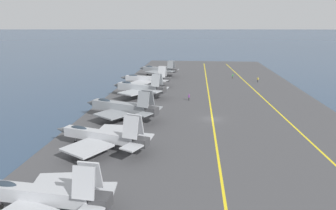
# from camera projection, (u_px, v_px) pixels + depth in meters

# --- Properties ---
(ground_plane) EXTENTS (2000.00, 2000.00, 0.00)m
(ground_plane) POSITION_uv_depth(u_px,v_px,m) (212.00, 121.00, 62.90)
(ground_plane) COLOR #2D425B
(carrier_deck) EXTENTS (199.79, 55.96, 0.40)m
(carrier_deck) POSITION_uv_depth(u_px,v_px,m) (212.00, 120.00, 62.85)
(carrier_deck) COLOR #424244
(carrier_deck) RESTS_ON ground
(deck_stripe_foul_line) EXTENTS (179.60, 9.50, 0.01)m
(deck_stripe_foul_line) POSITION_uv_depth(u_px,v_px,m) (288.00, 121.00, 61.37)
(deck_stripe_foul_line) COLOR yellow
(deck_stripe_foul_line) RESTS_ON carrier_deck
(deck_stripe_centerline) EXTENTS (179.81, 0.36, 0.01)m
(deck_stripe_centerline) POSITION_uv_depth(u_px,v_px,m) (212.00, 119.00, 62.80)
(deck_stripe_centerline) COLOR yellow
(deck_stripe_centerline) RESTS_ON carrier_deck
(parked_jet_nearest) EXTENTS (12.09, 16.25, 6.22)m
(parked_jet_nearest) POSITION_uv_depth(u_px,v_px,m) (40.00, 195.00, 30.93)
(parked_jet_nearest) COLOR #A8AAAF
(parked_jet_nearest) RESTS_ON carrier_deck
(parked_jet_second) EXTENTS (14.09, 17.08, 6.32)m
(parked_jet_second) POSITION_uv_depth(u_px,v_px,m) (102.00, 136.00, 47.21)
(parked_jet_second) COLOR #A8AAAF
(parked_jet_second) RESTS_ON carrier_deck
(parked_jet_third) EXTENTS (12.85, 17.41, 6.63)m
(parked_jet_third) POSITION_uv_depth(u_px,v_px,m) (121.00, 107.00, 62.01)
(parked_jet_third) COLOR gray
(parked_jet_third) RESTS_ON carrier_deck
(parked_jet_fourth) EXTENTS (13.85, 16.23, 6.82)m
(parked_jet_fourth) POSITION_uv_depth(u_px,v_px,m) (139.00, 88.00, 80.61)
(parked_jet_fourth) COLOR #9EA3A8
(parked_jet_fourth) RESTS_ON carrier_deck
(parked_jet_fifth) EXTENTS (13.86, 16.68, 6.50)m
(parked_jet_fifth) POSITION_uv_depth(u_px,v_px,m) (146.00, 79.00, 95.24)
(parked_jet_fifth) COLOR #A8AAAF
(parked_jet_fifth) RESTS_ON carrier_deck
(parked_jet_sixth) EXTENTS (12.69, 15.96, 6.12)m
(parked_jet_sixth) POSITION_uv_depth(u_px,v_px,m) (158.00, 69.00, 112.94)
(parked_jet_sixth) COLOR gray
(parked_jet_sixth) RESTS_ON carrier_deck
(crew_yellow_vest) EXTENTS (0.45, 0.45, 1.72)m
(crew_yellow_vest) POSITION_uv_depth(u_px,v_px,m) (258.00, 79.00, 101.52)
(crew_yellow_vest) COLOR #232328
(crew_yellow_vest) RESTS_ON carrier_deck
(crew_purple_vest) EXTENTS (0.42, 0.33, 1.72)m
(crew_purple_vest) POSITION_uv_depth(u_px,v_px,m) (189.00, 97.00, 77.56)
(crew_purple_vest) COLOR #232328
(crew_purple_vest) RESTS_ON carrier_deck
(crew_green_vest) EXTENTS (0.29, 0.40, 1.77)m
(crew_green_vest) POSITION_uv_depth(u_px,v_px,m) (233.00, 76.00, 108.28)
(crew_green_vest) COLOR #383328
(crew_green_vest) RESTS_ON carrier_deck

